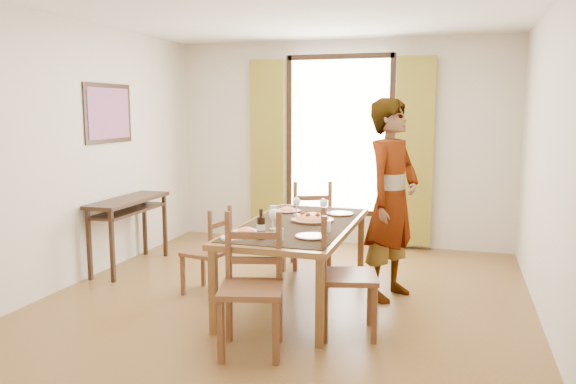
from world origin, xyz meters
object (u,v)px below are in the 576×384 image
(dining_table, at_px, (298,230))
(man, at_px, (392,200))
(console_table, at_px, (129,208))
(pasta_platter, at_px, (312,216))

(dining_table, height_order, man, man)
(man, bearing_deg, dining_table, 140.34)
(console_table, relative_size, pasta_platter, 3.00)
(console_table, bearing_deg, dining_table, -14.89)
(console_table, distance_m, dining_table, 2.23)
(dining_table, xyz_separation_m, pasta_platter, (0.11, 0.12, 0.11))
(pasta_platter, bearing_deg, man, 23.00)
(dining_table, bearing_deg, pasta_platter, 47.27)
(console_table, bearing_deg, man, -3.11)
(pasta_platter, bearing_deg, dining_table, -132.73)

